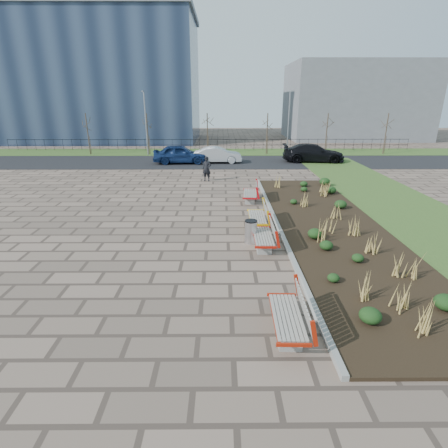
{
  "coord_description": "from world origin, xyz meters",
  "views": [
    {
      "loc": [
        1.41,
        -9.57,
        5.45
      ],
      "look_at": [
        1.5,
        3.0,
        0.9
      ],
      "focal_mm": 28.0,
      "sensor_mm": 36.0,
      "label": 1
    }
  ],
  "objects_px": {
    "bench_c": "(257,215)",
    "bench_d": "(250,192)",
    "bench_b": "(263,235)",
    "pedestrian": "(207,169)",
    "lamp_west": "(146,124)",
    "bench_a": "(287,314)",
    "car_silver": "(218,155)",
    "car_black": "(313,153)",
    "car_blue": "(180,154)",
    "litter_bin": "(251,232)",
    "lamp_east": "(288,124)"
  },
  "relations": [
    {
      "from": "lamp_west",
      "to": "bench_b",
      "type": "bearing_deg",
      "value": -68.73
    },
    {
      "from": "bench_b",
      "to": "bench_c",
      "type": "distance_m",
      "value": 2.34
    },
    {
      "from": "bench_a",
      "to": "lamp_west",
      "type": "relative_size",
      "value": 0.35
    },
    {
      "from": "bench_a",
      "to": "bench_d",
      "type": "relative_size",
      "value": 1.0
    },
    {
      "from": "lamp_east",
      "to": "car_blue",
      "type": "bearing_deg",
      "value": -155.07
    },
    {
      "from": "bench_c",
      "to": "car_blue",
      "type": "distance_m",
      "value": 16.86
    },
    {
      "from": "bench_b",
      "to": "bench_c",
      "type": "xyz_separation_m",
      "value": [
        0.0,
        2.34,
        0.0
      ]
    },
    {
      "from": "pedestrian",
      "to": "car_silver",
      "type": "bearing_deg",
      "value": 100.82
    },
    {
      "from": "bench_d",
      "to": "lamp_west",
      "type": "xyz_separation_m",
      "value": [
        -9.0,
        16.67,
        2.54
      ]
    },
    {
      "from": "bench_b",
      "to": "lamp_west",
      "type": "bearing_deg",
      "value": 112.07
    },
    {
      "from": "bench_d",
      "to": "pedestrian",
      "type": "height_order",
      "value": "pedestrian"
    },
    {
      "from": "car_silver",
      "to": "lamp_east",
      "type": "height_order",
      "value": "lamp_east"
    },
    {
      "from": "litter_bin",
      "to": "lamp_west",
      "type": "height_order",
      "value": "lamp_west"
    },
    {
      "from": "car_black",
      "to": "lamp_west",
      "type": "height_order",
      "value": "lamp_west"
    },
    {
      "from": "bench_a",
      "to": "car_silver",
      "type": "relative_size",
      "value": 0.5
    },
    {
      "from": "bench_c",
      "to": "bench_d",
      "type": "xyz_separation_m",
      "value": [
        0.0,
        4.1,
        0.0
      ]
    },
    {
      "from": "lamp_east",
      "to": "lamp_west",
      "type": "bearing_deg",
      "value": 180.0
    },
    {
      "from": "lamp_west",
      "to": "pedestrian",
      "type": "bearing_deg",
      "value": -61.25
    },
    {
      "from": "car_blue",
      "to": "car_black",
      "type": "distance_m",
      "value": 11.85
    },
    {
      "from": "litter_bin",
      "to": "car_blue",
      "type": "xyz_separation_m",
      "value": [
        -4.75,
        17.98,
        0.36
      ]
    },
    {
      "from": "bench_c",
      "to": "pedestrian",
      "type": "relative_size",
      "value": 1.24
    },
    {
      "from": "bench_d",
      "to": "litter_bin",
      "type": "bearing_deg",
      "value": -89.14
    },
    {
      "from": "bench_b",
      "to": "car_blue",
      "type": "distance_m",
      "value": 19.1
    },
    {
      "from": "bench_c",
      "to": "bench_d",
      "type": "distance_m",
      "value": 4.1
    },
    {
      "from": "bench_c",
      "to": "bench_d",
      "type": "relative_size",
      "value": 1.0
    },
    {
      "from": "bench_a",
      "to": "bench_c",
      "type": "bearing_deg",
      "value": 91.62
    },
    {
      "from": "bench_c",
      "to": "litter_bin",
      "type": "xyz_separation_m",
      "value": [
        -0.44,
        -1.94,
        -0.04
      ]
    },
    {
      "from": "bench_d",
      "to": "pedestrian",
      "type": "distance_m",
      "value": 5.67
    },
    {
      "from": "bench_a",
      "to": "pedestrian",
      "type": "distance_m",
      "value": 16.91
    },
    {
      "from": "car_blue",
      "to": "bench_a",
      "type": "bearing_deg",
      "value": -170.62
    },
    {
      "from": "bench_c",
      "to": "bench_a",
      "type": "bearing_deg",
      "value": -88.9
    },
    {
      "from": "bench_d",
      "to": "lamp_west",
      "type": "relative_size",
      "value": 0.35
    },
    {
      "from": "litter_bin",
      "to": "car_black",
      "type": "height_order",
      "value": "car_black"
    },
    {
      "from": "pedestrian",
      "to": "car_silver",
      "type": "distance_m",
      "value": 7.2
    },
    {
      "from": "bench_a",
      "to": "car_black",
      "type": "bearing_deg",
      "value": 76.34
    },
    {
      "from": "car_silver",
      "to": "lamp_west",
      "type": "xyz_separation_m",
      "value": [
        -7.09,
        4.49,
        2.33
      ]
    },
    {
      "from": "bench_b",
      "to": "pedestrian",
      "type": "height_order",
      "value": "pedestrian"
    },
    {
      "from": "car_black",
      "to": "lamp_west",
      "type": "distance_m",
      "value": 16.31
    },
    {
      "from": "car_blue",
      "to": "car_silver",
      "type": "relative_size",
      "value": 1.12
    },
    {
      "from": "bench_c",
      "to": "pedestrian",
      "type": "bearing_deg",
      "value": 107.06
    },
    {
      "from": "pedestrian",
      "to": "bench_c",
      "type": "bearing_deg",
      "value": -57.66
    },
    {
      "from": "litter_bin",
      "to": "lamp_east",
      "type": "xyz_separation_m",
      "value": [
        5.44,
        22.71,
        2.58
      ]
    },
    {
      "from": "bench_d",
      "to": "car_silver",
      "type": "xyz_separation_m",
      "value": [
        -1.91,
        12.19,
        0.21
      ]
    },
    {
      "from": "lamp_west",
      "to": "car_black",
      "type": "bearing_deg",
      "value": -14.5
    },
    {
      "from": "bench_a",
      "to": "pedestrian",
      "type": "bearing_deg",
      "value": 100.5
    },
    {
      "from": "bench_d",
      "to": "car_black",
      "type": "bearing_deg",
      "value": 67.24
    },
    {
      "from": "bench_c",
      "to": "lamp_west",
      "type": "distance_m",
      "value": 22.78
    },
    {
      "from": "bench_b",
      "to": "bench_c",
      "type": "relative_size",
      "value": 1.0
    },
    {
      "from": "bench_d",
      "to": "litter_bin",
      "type": "height_order",
      "value": "bench_d"
    },
    {
      "from": "car_silver",
      "to": "car_blue",
      "type": "bearing_deg",
      "value": 92.6
    }
  ]
}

